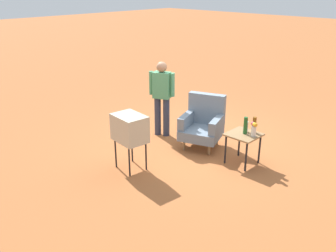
{
  "coord_description": "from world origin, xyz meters",
  "views": [
    {
      "loc": [
        4.61,
        -5.62,
        3.19
      ],
      "look_at": [
        0.07,
        -0.98,
        0.65
      ],
      "focal_mm": 39.58,
      "sensor_mm": 36.0,
      "label": 1
    }
  ],
  "objects_px": {
    "bottle_tall_amber": "(254,125)",
    "flower_vase": "(254,129)",
    "person_standing": "(162,94)",
    "tv_on_stand": "(130,129)",
    "bottle_wine_green": "(245,126)",
    "armchair": "(203,123)",
    "side_table": "(243,138)",
    "bottle_short_clear": "(246,127)"
  },
  "relations": [
    {
      "from": "tv_on_stand",
      "to": "bottle_wine_green",
      "type": "distance_m",
      "value": 2.09
    },
    {
      "from": "side_table",
      "to": "person_standing",
      "type": "height_order",
      "value": "person_standing"
    },
    {
      "from": "side_table",
      "to": "armchair",
      "type": "bearing_deg",
      "value": 174.25
    },
    {
      "from": "side_table",
      "to": "bottle_wine_green",
      "type": "xyz_separation_m",
      "value": [
        0.01,
        0.02,
        0.25
      ]
    },
    {
      "from": "side_table",
      "to": "flower_vase",
      "type": "bearing_deg",
      "value": 8.47
    },
    {
      "from": "side_table",
      "to": "flower_vase",
      "type": "height_order",
      "value": "flower_vase"
    },
    {
      "from": "person_standing",
      "to": "flower_vase",
      "type": "height_order",
      "value": "person_standing"
    },
    {
      "from": "armchair",
      "to": "bottle_wine_green",
      "type": "distance_m",
      "value": 1.08
    },
    {
      "from": "bottle_tall_amber",
      "to": "bottle_short_clear",
      "type": "relative_size",
      "value": 1.5
    },
    {
      "from": "bottle_tall_amber",
      "to": "flower_vase",
      "type": "xyz_separation_m",
      "value": [
        0.09,
        -0.16,
        -0.0
      ]
    },
    {
      "from": "bottle_wine_green",
      "to": "bottle_short_clear",
      "type": "relative_size",
      "value": 1.6
    },
    {
      "from": "person_standing",
      "to": "flower_vase",
      "type": "xyz_separation_m",
      "value": [
        2.23,
        0.1,
        -0.2
      ]
    },
    {
      "from": "bottle_wine_green",
      "to": "armchair",
      "type": "bearing_deg",
      "value": 175.44
    },
    {
      "from": "bottle_wine_green",
      "to": "bottle_tall_amber",
      "type": "xyz_separation_m",
      "value": [
        0.08,
        0.17,
        -0.01
      ]
    },
    {
      "from": "bottle_tall_amber",
      "to": "bottle_short_clear",
      "type": "height_order",
      "value": "bottle_tall_amber"
    },
    {
      "from": "person_standing",
      "to": "flower_vase",
      "type": "bearing_deg",
      "value": 2.69
    },
    {
      "from": "bottle_wine_green",
      "to": "flower_vase",
      "type": "relative_size",
      "value": 1.21
    },
    {
      "from": "bottle_tall_amber",
      "to": "flower_vase",
      "type": "relative_size",
      "value": 1.13
    },
    {
      "from": "bottle_short_clear",
      "to": "flower_vase",
      "type": "xyz_separation_m",
      "value": [
        0.21,
        -0.09,
        0.05
      ]
    },
    {
      "from": "tv_on_stand",
      "to": "bottle_tall_amber",
      "type": "distance_m",
      "value": 2.27
    },
    {
      "from": "person_standing",
      "to": "bottle_short_clear",
      "type": "xyz_separation_m",
      "value": [
        2.01,
        0.2,
        -0.25
      ]
    },
    {
      "from": "armchair",
      "to": "flower_vase",
      "type": "height_order",
      "value": "armchair"
    },
    {
      "from": "armchair",
      "to": "flower_vase",
      "type": "xyz_separation_m",
      "value": [
        1.22,
        -0.08,
        0.24
      ]
    },
    {
      "from": "bottle_wine_green",
      "to": "bottle_short_clear",
      "type": "distance_m",
      "value": 0.12
    },
    {
      "from": "person_standing",
      "to": "bottle_tall_amber",
      "type": "distance_m",
      "value": 2.16
    },
    {
      "from": "flower_vase",
      "to": "person_standing",
      "type": "bearing_deg",
      "value": -177.31
    },
    {
      "from": "armchair",
      "to": "bottle_tall_amber",
      "type": "xyz_separation_m",
      "value": [
        1.13,
        0.08,
        0.25
      ]
    },
    {
      "from": "bottle_wine_green",
      "to": "bottle_tall_amber",
      "type": "distance_m",
      "value": 0.19
    },
    {
      "from": "armchair",
      "to": "person_standing",
      "type": "height_order",
      "value": "person_standing"
    },
    {
      "from": "armchair",
      "to": "side_table",
      "type": "distance_m",
      "value": 1.05
    },
    {
      "from": "armchair",
      "to": "person_standing",
      "type": "xyz_separation_m",
      "value": [
        -1.0,
        -0.18,
        0.44
      ]
    },
    {
      "from": "person_standing",
      "to": "flower_vase",
      "type": "relative_size",
      "value": 6.19
    },
    {
      "from": "tv_on_stand",
      "to": "bottle_wine_green",
      "type": "relative_size",
      "value": 3.22
    },
    {
      "from": "person_standing",
      "to": "bottle_tall_amber",
      "type": "height_order",
      "value": "person_standing"
    },
    {
      "from": "bottle_tall_amber",
      "to": "tv_on_stand",
      "type": "bearing_deg",
      "value": -128.46
    },
    {
      "from": "side_table",
      "to": "flower_vase",
      "type": "distance_m",
      "value": 0.3
    },
    {
      "from": "bottle_short_clear",
      "to": "person_standing",
      "type": "bearing_deg",
      "value": -174.47
    },
    {
      "from": "tv_on_stand",
      "to": "flower_vase",
      "type": "bearing_deg",
      "value": 47.01
    },
    {
      "from": "tv_on_stand",
      "to": "bottle_tall_amber",
      "type": "bearing_deg",
      "value": 51.54
    },
    {
      "from": "bottle_wine_green",
      "to": "bottle_tall_amber",
      "type": "bearing_deg",
      "value": 64.61
    },
    {
      "from": "person_standing",
      "to": "armchair",
      "type": "bearing_deg",
      "value": 10.3
    },
    {
      "from": "side_table",
      "to": "bottle_short_clear",
      "type": "height_order",
      "value": "bottle_short_clear"
    }
  ]
}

